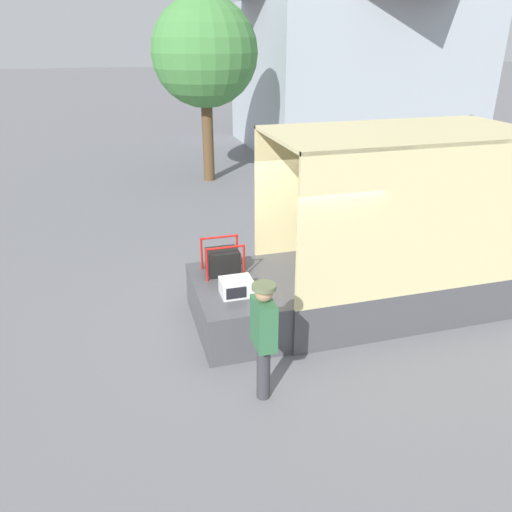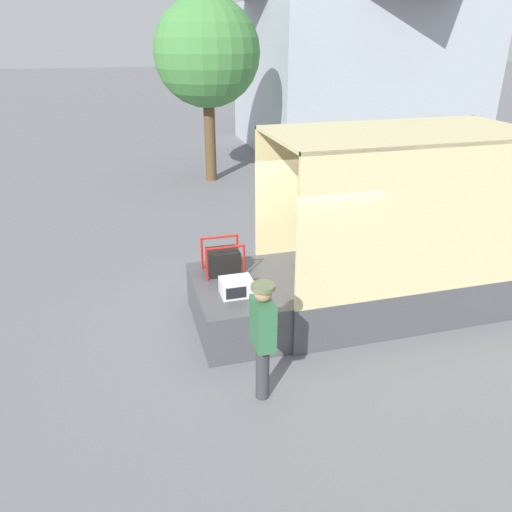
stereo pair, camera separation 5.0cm
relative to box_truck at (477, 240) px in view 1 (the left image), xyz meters
The scene contains 8 objects.
ground_plane 4.03m from the box_truck, behind, with size 160.00×160.00×0.00m, color slate.
box_truck is the anchor object (origin of this frame).
tailgate_deck 4.58m from the box_truck, behind, with size 1.28×2.06×0.78m, color #4C4C51.
microwave 4.60m from the box_truck, behind, with size 0.48×0.39×0.26m.
portable_generator 4.62m from the box_truck, behind, with size 0.65×0.51×0.57m.
worker_person 4.95m from the box_truck, 158.27° to the right, with size 0.30×0.44×1.68m.
house_backdrop 14.12m from the box_truck, 74.12° to the left, with size 8.89×8.07×7.81m.
street_tree 10.23m from the box_truck, 108.76° to the left, with size 3.27×3.27×5.62m.
Camera 1 is at (-2.28, -6.97, 4.43)m, focal length 35.00 mm.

